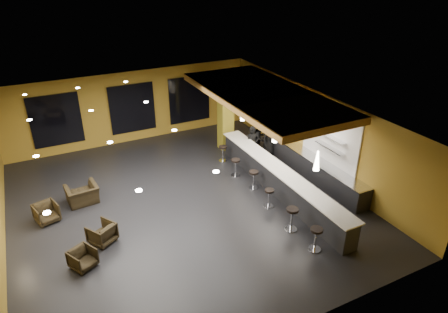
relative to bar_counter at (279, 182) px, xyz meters
name	(u,v)px	position (x,y,z in m)	size (l,w,h in m)	color
floor	(183,204)	(-3.65, 1.00, -0.55)	(12.00, 13.00, 0.10)	black
ceiling	(178,115)	(-3.65, 1.00, 3.05)	(12.00, 13.00, 0.10)	black
wall_back	(132,107)	(-3.65, 7.55, 1.25)	(12.00, 0.10, 3.50)	olive
wall_front	(286,282)	(-3.65, -5.55, 1.25)	(12.00, 0.10, 3.50)	olive
wall_right	(316,132)	(2.40, 1.00, 1.25)	(0.10, 13.00, 3.50)	olive
wood_soffit	(263,95)	(0.35, 2.00, 2.86)	(3.60, 8.00, 0.28)	olive
window_left	(56,120)	(-7.15, 7.44, 1.20)	(2.20, 0.06, 2.40)	black
window_center	(132,108)	(-3.65, 7.44, 1.20)	(2.20, 0.06, 2.40)	black
window_right	(189,99)	(-0.65, 7.44, 1.20)	(2.20, 0.06, 2.40)	black
tile_backsplash	(331,136)	(2.31, 0.00, 1.50)	(0.06, 3.20, 2.40)	white
bar_counter	(279,182)	(0.00, 0.00, 0.00)	(0.60, 8.00, 1.00)	black
bar_top	(280,170)	(0.00, 0.00, 0.52)	(0.78, 8.10, 0.05)	white
prep_counter	(312,167)	(2.00, 0.50, -0.07)	(0.70, 6.00, 0.86)	black
prep_top	(313,157)	(2.00, 0.50, 0.39)	(0.72, 6.00, 0.03)	silver
wall_shelf_lower	(330,147)	(2.17, -0.20, 1.10)	(0.30, 1.50, 0.03)	silver
wall_shelf_upper	(331,137)	(2.17, -0.20, 1.55)	(0.30, 1.50, 0.03)	silver
column	(226,114)	(0.00, 4.60, 1.25)	(0.60, 0.60, 3.50)	olive
pendant_0	(317,161)	(0.00, -2.00, 1.85)	(0.20, 0.20, 0.70)	white
pendant_1	(275,133)	(0.00, 0.50, 1.85)	(0.20, 0.20, 0.70)	white
pendant_2	(243,113)	(0.00, 3.00, 1.85)	(0.20, 0.20, 0.70)	white
staff_a	(253,144)	(0.50, 2.91, 0.31)	(0.59, 0.39, 1.62)	black
staff_b	(260,138)	(1.19, 3.42, 0.26)	(0.73, 0.57, 1.51)	black
staff_c	(269,137)	(1.41, 3.02, 0.41)	(0.89, 0.58, 1.83)	black
armchair_a	(83,258)	(-7.55, -0.86, -0.19)	(0.67, 0.69, 0.62)	black
armchair_b	(102,233)	(-6.79, 0.07, -0.15)	(0.74, 0.76, 0.69)	black
armchair_c	(47,213)	(-8.28, 2.09, -0.16)	(0.74, 0.76, 0.69)	black
armchair_d	(82,194)	(-6.97, 2.74, -0.14)	(1.11, 0.97, 0.72)	black
bar_stool_0	(316,236)	(-0.89, -3.36, 0.02)	(0.41, 0.41, 0.82)	silver
bar_stool_1	(292,216)	(-0.95, -2.16, 0.04)	(0.43, 0.43, 0.85)	silver
bar_stool_2	(269,196)	(-0.87, -0.63, -0.04)	(0.36, 0.36, 0.72)	silver
bar_stool_3	(254,177)	(-0.71, 0.75, -0.01)	(0.39, 0.39, 0.77)	silver
bar_stool_4	(236,165)	(-0.87, 1.97, -0.01)	(0.39, 0.39, 0.77)	silver
bar_stool_5	(223,152)	(-0.74, 3.41, -0.03)	(0.37, 0.37, 0.74)	silver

